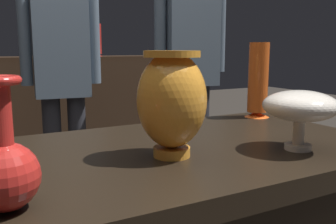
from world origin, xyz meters
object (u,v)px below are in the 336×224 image
Objects in this scene: vase_right_accent at (4,168)px; vase_centerpiece at (172,100)px; visitor_near_right at (191,59)px; shelf_vase_right at (97,41)px; vase_left_accent at (300,107)px; visitor_center_back at (62,73)px; vase_tall_behind at (258,82)px.

vase_centerpiece is at bearing 20.03° from vase_right_accent.
vase_right_accent is 1.82m from visitor_near_right.
vase_right_accent is 0.13× the size of visitor_near_right.
vase_centerpiece is 1.48m from visitor_near_right.
visitor_near_right reaches higher than vase_centerpiece.
shelf_vase_right is 1.02m from visitor_near_right.
vase_left_accent is 1.66m from visitor_center_back.
vase_tall_behind is at bearing 25.73° from vase_right_accent.
vase_tall_behind is 0.45m from vase_left_accent.
vase_left_accent is at bearing 103.99° from visitor_center_back.
vase_left_accent is at bearing -17.96° from vase_centerpiece.
vase_right_accent is at bearing 56.91° from visitor_near_right.
visitor_near_right is (0.51, 1.34, 0.08)m from vase_left_accent.
vase_centerpiece is at bearing 93.12° from visitor_center_back.
shelf_vase_right is (0.91, 2.34, 0.25)m from vase_right_accent.
vase_left_accent is (0.31, -0.10, -0.03)m from vase_centerpiece.
shelf_vase_right reaches higher than vase_left_accent.
visitor_center_back is (-0.21, 1.64, -0.01)m from vase_left_accent.
visitor_near_right is (0.72, -0.31, 0.08)m from visitor_center_back.
vase_centerpiece is 2.28m from shelf_vase_right.
vase_right_accent reaches higher than vase_left_accent.
vase_right_accent is at bearing 81.17° from visitor_center_back.
visitor_center_back is at bearing 108.94° from vase_tall_behind.
visitor_near_right is (0.82, 1.24, 0.05)m from vase_centerpiece.
shelf_vase_right is at bearing -116.80° from visitor_center_back.
vase_tall_behind is 1.92m from shelf_vase_right.
visitor_near_right is at bearing 49.09° from vase_right_accent.
vase_right_accent is 0.82× the size of shelf_vase_right.
vase_centerpiece is at bearing 64.32° from visitor_near_right.
visitor_near_right is (0.28, -0.97, -0.13)m from shelf_vase_right.
vase_left_accent is 0.68m from vase_right_accent.
vase_tall_behind is at bearing 61.14° from vase_left_accent.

